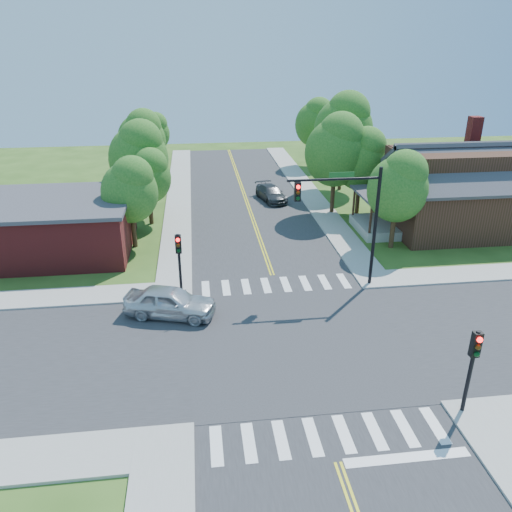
{
  "coord_description": "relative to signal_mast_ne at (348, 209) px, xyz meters",
  "views": [
    {
      "loc": [
        -4.46,
        -20.11,
        13.78
      ],
      "look_at": [
        -1.26,
        5.76,
        2.2
      ],
      "focal_mm": 35.0,
      "sensor_mm": 36.0,
      "label": 1
    }
  ],
  "objects": [
    {
      "name": "tree_bldg",
      "position": [
        -11.96,
        12.41,
        -0.86
      ],
      "size": [
        3.59,
        3.41,
        6.1
      ],
      "color": "#382314",
      "rests_on": "ground"
    },
    {
      "name": "ground",
      "position": [
        -3.91,
        -5.59,
        -4.85
      ],
      "size": [
        100.0,
        100.0,
        0.0
      ],
      "primitive_type": "plane",
      "color": "#305019",
      "rests_on": "ground"
    },
    {
      "name": "car_silver",
      "position": [
        -10.05,
        -2.22,
        -4.03
      ],
      "size": [
        4.54,
        5.87,
        1.65
      ],
      "primitive_type": "imported",
      "rotation": [
        0.0,
        0.0,
        1.29
      ],
      "color": "silver",
      "rests_on": "ground"
    },
    {
      "name": "crosswalk_north",
      "position": [
        -3.91,
        0.61,
        -4.8
      ],
      "size": [
        8.85,
        2.0,
        0.01
      ],
      "color": "white",
      "rests_on": "ground"
    },
    {
      "name": "crosswalk_south",
      "position": [
        -3.91,
        -11.79,
        -4.8
      ],
      "size": [
        8.85,
        2.0,
        0.01
      ],
      "color": "white",
      "rests_on": "ground"
    },
    {
      "name": "building_nw",
      "position": [
        -18.11,
        7.61,
        -2.97
      ],
      "size": [
        10.4,
        8.4,
        3.73
      ],
      "color": "maroon",
      "rests_on": "ground"
    },
    {
      "name": "road_ns",
      "position": [
        -3.91,
        -5.59,
        -4.83
      ],
      "size": [
        10.0,
        90.0,
        0.04
      ],
      "primitive_type": "cube",
      "color": "#2D2D30",
      "rests_on": "ground"
    },
    {
      "name": "signal_mast_ne",
      "position": [
        0.0,
        0.0,
        0.0
      ],
      "size": [
        5.3,
        0.42,
        7.2
      ],
      "color": "black",
      "rests_on": "ground"
    },
    {
      "name": "tree_w_a",
      "position": [
        -12.8,
        7.77,
        -0.57
      ],
      "size": [
        3.84,
        3.65,
        6.53
      ],
      "color": "#382314",
      "rests_on": "ground"
    },
    {
      "name": "house_ne",
      "position": [
        11.19,
        8.65,
        -1.52
      ],
      "size": [
        13.05,
        8.8,
        7.11
      ],
      "color": "black",
      "rests_on": "ground"
    },
    {
      "name": "tree_e_a",
      "position": [
        5.18,
        5.37,
        -0.29
      ],
      "size": [
        4.1,
        3.89,
        6.97
      ],
      "color": "#382314",
      "rests_on": "ground"
    },
    {
      "name": "tree_w_b",
      "position": [
        -12.69,
        14.21,
        0.36
      ],
      "size": [
        4.68,
        4.44,
        7.95
      ],
      "color": "#382314",
      "rests_on": "ground"
    },
    {
      "name": "sidewalk_nw",
      "position": [
        -19.73,
        10.23,
        -4.78
      ],
      "size": [
        40.0,
        40.0,
        0.14
      ],
      "color": "#9E9B93",
      "rests_on": "ground"
    },
    {
      "name": "signal_pole_se",
      "position": [
        1.69,
        -11.21,
        -2.19
      ],
      "size": [
        0.34,
        0.42,
        3.8
      ],
      "color": "black",
      "rests_on": "ground"
    },
    {
      "name": "tree_e_d",
      "position": [
        5.22,
        29.66,
        0.15
      ],
      "size": [
        4.49,
        4.27,
        7.63
      ],
      "color": "#382314",
      "rests_on": "ground"
    },
    {
      "name": "centerline",
      "position": [
        -3.91,
        -5.59,
        -4.8
      ],
      "size": [
        0.3,
        90.0,
        0.01
      ],
      "color": "yellow",
      "rests_on": "ground"
    },
    {
      "name": "tree_e_c",
      "position": [
        5.52,
        19.88,
        1.24
      ],
      "size": [
        5.47,
        5.19,
        9.29
      ],
      "color": "#382314",
      "rests_on": "ground"
    },
    {
      "name": "tree_w_d",
      "position": [
        -12.72,
        31.66,
        -0.87
      ],
      "size": [
        3.58,
        3.4,
        6.08
      ],
      "color": "#382314",
      "rests_on": "ground"
    },
    {
      "name": "sidewalk_ne",
      "position": [
        11.9,
        10.23,
        -4.78
      ],
      "size": [
        40.0,
        40.0,
        0.14
      ],
      "color": "#9E9B93",
      "rests_on": "ground"
    },
    {
      "name": "stop_bar",
      "position": [
        -1.41,
        -13.19,
        -4.85
      ],
      "size": [
        4.6,
        0.45,
        0.09
      ],
      "primitive_type": "cube",
      "color": "white",
      "rests_on": "ground"
    },
    {
      "name": "intersection_patch",
      "position": [
        -3.91,
        -5.59,
        -4.85
      ],
      "size": [
        10.2,
        10.2,
        0.06
      ],
      "primitive_type": "cube",
      "color": "#2D2D30",
      "rests_on": "ground"
    },
    {
      "name": "tree_e_b",
      "position": [
        5.05,
        12.84,
        -0.1
      ],
      "size": [
        4.27,
        4.05,
        7.25
      ],
      "color": "#382314",
      "rests_on": "ground"
    },
    {
      "name": "tree_w_c",
      "position": [
        -13.17,
        22.63,
        0.16
      ],
      "size": [
        4.5,
        4.28,
        7.65
      ],
      "color": "#382314",
      "rests_on": "ground"
    },
    {
      "name": "tree_house",
      "position": [
        2.94,
        13.07,
        0.65
      ],
      "size": [
        4.94,
        4.69,
        8.39
      ],
      "color": "#382314",
      "rests_on": "ground"
    },
    {
      "name": "signal_pole_nw",
      "position": [
        -9.51,
        -0.01,
        -2.19
      ],
      "size": [
        0.34,
        0.42,
        3.8
      ],
      "color": "black",
      "rests_on": "ground"
    },
    {
      "name": "car_dgrey",
      "position": [
        -1.68,
        17.23,
        -4.2
      ],
      "size": [
        3.8,
        5.29,
        1.3
      ],
      "primitive_type": "imported",
      "rotation": [
        0.0,
        0.0,
        0.23
      ],
      "color": "#343739",
      "rests_on": "ground"
    },
    {
      "name": "road_ew",
      "position": [
        -3.91,
        -5.59,
        -4.83
      ],
      "size": [
        90.0,
        10.0,
        0.04
      ],
      "primitive_type": "cube",
      "color": "#2D2D30",
      "rests_on": "ground"
    }
  ]
}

